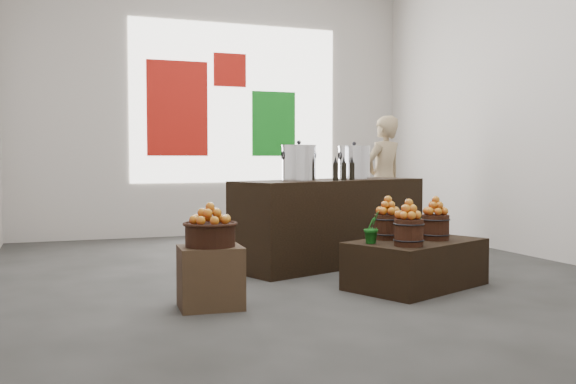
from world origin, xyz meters
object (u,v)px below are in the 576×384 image
object	(u,v)px
stock_pot_center	(354,163)
crate	(210,277)
wicker_basket	(210,235)
shopper	(384,180)
display_table	(416,264)
counter	(331,222)
stock_pot_left	(299,164)

from	to	relation	value
stock_pot_center	crate	bearing A→B (deg)	-140.45
wicker_basket	shopper	xyz separation A→B (m)	(3.08, 2.91, 0.30)
display_table	counter	distance (m)	1.44
display_table	counter	size ratio (longest dim) A/B	0.54
wicker_basket	shopper	bearing A→B (deg)	43.36
wicker_basket	stock_pot_left	distance (m)	1.96
wicker_basket	shopper	size ratio (longest dim) A/B	0.22
display_table	counter	xyz separation A→B (m)	(-0.23, 1.39, 0.25)
counter	display_table	bearing A→B (deg)	-101.29
shopper	crate	bearing A→B (deg)	23.68
counter	stock_pot_left	world-z (taller)	stock_pot_left
stock_pot_center	shopper	xyz separation A→B (m)	(1.04, 1.22, -0.24)
display_table	shopper	bearing A→B (deg)	43.88
crate	counter	xyz separation A→B (m)	(1.70, 1.56, 0.22)
wicker_basket	stock_pot_left	xyz separation A→B (m)	(1.26, 1.39, 0.54)
stock_pot_center	shopper	size ratio (longest dim) A/B	0.20
counter	stock_pot_center	size ratio (longest dim) A/B	6.47
crate	counter	size ratio (longest dim) A/B	0.21
crate	shopper	world-z (taller)	shopper
stock_pot_left	stock_pot_center	xyz separation A→B (m)	(0.77, 0.29, 0.00)
display_table	stock_pot_center	size ratio (longest dim) A/B	3.49
shopper	display_table	bearing A→B (deg)	47.57
crate	wicker_basket	xyz separation A→B (m)	(0.00, 0.00, 0.33)
wicker_basket	stock_pot_center	xyz separation A→B (m)	(2.04, 1.68, 0.54)
counter	shopper	bearing A→B (deg)	23.83
crate	stock_pot_left	size ratio (longest dim) A/B	1.37
wicker_basket	display_table	size ratio (longest dim) A/B	0.31
counter	wicker_basket	bearing A→B (deg)	-158.10
counter	stock_pot_left	xyz separation A→B (m)	(-0.44, -0.16, 0.64)
crate	display_table	size ratio (longest dim) A/B	0.39
wicker_basket	stock_pot_center	size ratio (longest dim) A/B	1.10
stock_pot_center	shopper	bearing A→B (deg)	49.62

